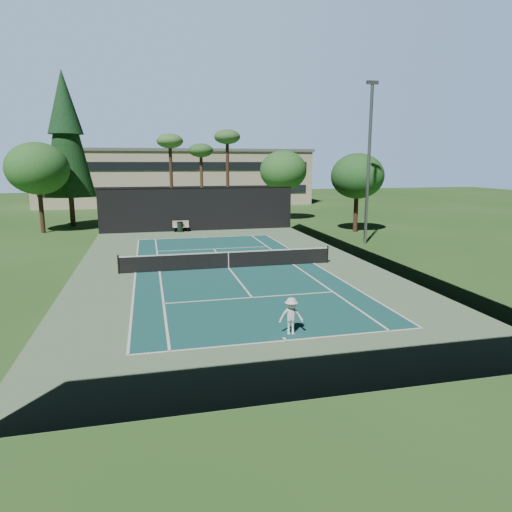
% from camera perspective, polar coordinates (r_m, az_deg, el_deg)
% --- Properties ---
extents(ground, '(160.00, 160.00, 0.00)m').
position_cam_1_polar(ground, '(27.73, -3.44, -1.52)').
color(ground, '#2B5620').
rests_on(ground, ground).
extents(apron_slab, '(18.00, 32.00, 0.01)m').
position_cam_1_polar(apron_slab, '(27.73, -3.45, -1.51)').
color(apron_slab, '#60805A').
rests_on(apron_slab, ground).
extents(court_surface, '(10.97, 23.77, 0.01)m').
position_cam_1_polar(court_surface, '(27.73, -3.45, -1.49)').
color(court_surface, '#19524E').
rests_on(court_surface, ground).
extents(court_lines, '(11.07, 23.87, 0.01)m').
position_cam_1_polar(court_lines, '(27.73, -3.45, -1.48)').
color(court_lines, white).
rests_on(court_lines, ground).
extents(tennis_net, '(12.90, 0.10, 1.10)m').
position_cam_1_polar(tennis_net, '(27.61, -3.46, -0.39)').
color(tennis_net, black).
rests_on(tennis_net, ground).
extents(fence, '(18.04, 32.05, 4.03)m').
position_cam_1_polar(fence, '(27.41, -3.52, 2.60)').
color(fence, black).
rests_on(fence, ground).
extents(player, '(0.98, 0.67, 1.41)m').
position_cam_1_polar(player, '(17.07, 4.42, -7.49)').
color(player, white).
rests_on(player, ground).
extents(tennis_ball_a, '(0.06, 0.06, 0.06)m').
position_cam_1_polar(tennis_ball_a, '(15.55, -13.50, -12.42)').
color(tennis_ball_a, '#B5D831').
rests_on(tennis_ball_a, ground).
extents(tennis_ball_b, '(0.07, 0.07, 0.07)m').
position_cam_1_polar(tennis_ball_b, '(30.80, -5.59, -0.17)').
color(tennis_ball_b, '#C0E032').
rests_on(tennis_ball_b, ground).
extents(tennis_ball_c, '(0.07, 0.07, 0.07)m').
position_cam_1_polar(tennis_ball_c, '(30.49, -3.66, -0.26)').
color(tennis_ball_c, '#B3D22F').
rests_on(tennis_ball_c, ground).
extents(tennis_ball_d, '(0.06, 0.06, 0.06)m').
position_cam_1_polar(tennis_ball_d, '(30.36, -8.15, -0.41)').
color(tennis_ball_d, '#C8D530').
rests_on(tennis_ball_d, ground).
extents(park_bench, '(1.50, 0.45, 1.02)m').
position_cam_1_polar(park_bench, '(42.87, -9.38, 3.74)').
color(park_bench, '#BAB19A').
rests_on(park_bench, ground).
extents(trash_bin, '(0.56, 0.56, 0.95)m').
position_cam_1_polar(trash_bin, '(42.67, -9.48, 3.61)').
color(trash_bin, black).
rests_on(trash_bin, ground).
extents(pine_tree, '(4.80, 4.80, 15.00)m').
position_cam_1_polar(pine_tree, '(49.29, -22.71, 14.52)').
color(pine_tree, '#4D2F21').
rests_on(pine_tree, ground).
extents(palm_a, '(2.80, 2.80, 9.32)m').
position_cam_1_polar(palm_a, '(50.72, -10.70, 13.54)').
color(palm_a, '#422A1C').
rests_on(palm_a, ground).
extents(palm_b, '(2.80, 2.80, 8.42)m').
position_cam_1_polar(palm_b, '(52.98, -6.90, 12.66)').
color(palm_b, '#4A361F').
rests_on(palm_b, ground).
extents(palm_c, '(2.80, 2.80, 9.77)m').
position_cam_1_polar(palm_c, '(50.41, -3.62, 14.20)').
color(palm_c, '#442B1D').
rests_on(palm_c, ground).
extents(decid_tree_a, '(5.12, 5.12, 7.62)m').
position_cam_1_polar(decid_tree_a, '(50.77, 3.43, 10.59)').
color(decid_tree_a, '#42291C').
rests_on(decid_tree_a, ground).
extents(decid_tree_b, '(4.80, 4.80, 7.14)m').
position_cam_1_polar(decid_tree_b, '(42.88, 12.55, 9.71)').
color(decid_tree_b, '#462A1E').
rests_on(decid_tree_b, ground).
extents(decid_tree_c, '(5.44, 5.44, 8.09)m').
position_cam_1_polar(decid_tree_c, '(45.60, -25.64, 9.81)').
color(decid_tree_c, '#432B1C').
rests_on(decid_tree_c, ground).
extents(campus_building, '(40.50, 12.50, 8.30)m').
position_cam_1_polar(campus_building, '(72.77, -9.86, 9.77)').
color(campus_building, '#B7A58E').
rests_on(campus_building, ground).
extents(light_pole, '(0.90, 0.25, 12.22)m').
position_cam_1_polar(light_pole, '(36.60, 13.91, 11.53)').
color(light_pole, gray).
rests_on(light_pole, ground).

